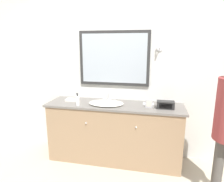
{
  "coord_description": "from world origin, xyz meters",
  "views": [
    {
      "loc": [
        0.56,
        -2.5,
        1.76
      ],
      "look_at": [
        -0.04,
        0.3,
        1.1
      ],
      "focal_mm": 32.0,
      "sensor_mm": 36.0,
      "label": 1
    }
  ],
  "objects_px": {
    "appliance_box": "(165,105)",
    "picture_frame": "(149,104)",
    "sink_basin": "(106,103)",
    "soap_bottle": "(78,100)"
  },
  "relations": [
    {
      "from": "picture_frame",
      "to": "sink_basin",
      "type": "bearing_deg",
      "value": 175.56
    },
    {
      "from": "soap_bottle",
      "to": "appliance_box",
      "type": "bearing_deg",
      "value": 5.17
    },
    {
      "from": "sink_basin",
      "to": "picture_frame",
      "type": "xyz_separation_m",
      "value": [
        0.63,
        -0.05,
        0.04
      ]
    },
    {
      "from": "sink_basin",
      "to": "soap_bottle",
      "type": "bearing_deg",
      "value": -159.66
    },
    {
      "from": "appliance_box",
      "to": "picture_frame",
      "type": "bearing_deg",
      "value": -176.1
    },
    {
      "from": "soap_bottle",
      "to": "appliance_box",
      "type": "xyz_separation_m",
      "value": [
        1.25,
        0.11,
        -0.02
      ]
    },
    {
      "from": "soap_bottle",
      "to": "appliance_box",
      "type": "distance_m",
      "value": 1.25
    },
    {
      "from": "soap_bottle",
      "to": "picture_frame",
      "type": "relative_size",
      "value": 1.53
    },
    {
      "from": "sink_basin",
      "to": "soap_bottle",
      "type": "xyz_separation_m",
      "value": [
        -0.39,
        -0.15,
        0.06
      ]
    },
    {
      "from": "appliance_box",
      "to": "picture_frame",
      "type": "relative_size",
      "value": 1.98
    }
  ]
}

